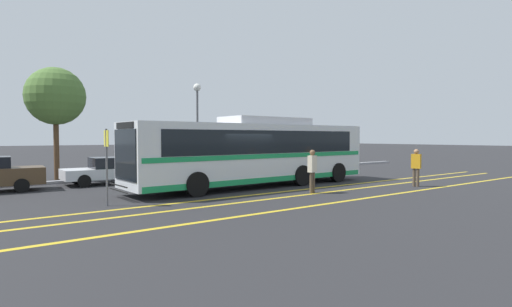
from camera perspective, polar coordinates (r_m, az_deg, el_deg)
The scene contains 14 objects.
ground_plane at distance 18.16m, azimuth -2.66°, elevation -5.11°, with size 220.00×220.00×0.00m, color #262628.
lane_strip_0 at distance 17.46m, azimuth 4.35°, elevation -5.41°, with size 0.20×32.62×0.01m, color gold.
lane_strip_1 at distance 16.55m, azimuth 7.22°, elevation -5.85°, with size 0.20×32.62×0.01m, color gold.
lane_strip_2 at distance 15.16m, azimuth 12.68°, elevation -6.65°, with size 0.20×32.62×0.01m, color gold.
curb_strip at distance 25.00m, azimuth -9.56°, elevation -2.92°, with size 40.62×0.36×0.15m, color #99999E.
transit_bus at distance 19.04m, azimuth 0.04°, elevation 0.35°, with size 12.99×2.88×3.31m.
parked_car_1 at distance 21.52m, azimuth -20.34°, elevation -2.27°, with size 4.29×2.05×1.34m.
parked_car_2 at distance 23.80m, azimuth -7.02°, elevation -1.54°, with size 4.25×1.80×1.47m.
parked_car_3 at distance 27.35m, azimuth 4.13°, elevation -1.11°, with size 4.86×2.03×1.41m.
pedestrian_0 at distance 20.44m, azimuth 21.90°, elevation -1.55°, with size 0.32×0.46×1.79m.
pedestrian_1 at distance 16.92m, azimuth 8.05°, elevation -2.10°, with size 0.46×0.32×1.83m.
bus_stop_sign at distance 14.53m, azimuth -20.57°, elevation -0.55°, with size 0.07×0.40×2.65m.
street_lamp at distance 26.10m, azimuth -8.39°, elevation 6.39°, with size 0.49×0.49×5.80m.
tree_1 at distance 24.76m, azimuth -26.74°, elevation 7.28°, with size 3.16×3.16×6.19m.
Camera 1 is at (-10.11, -14.90, 2.36)m, focal length 28.00 mm.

